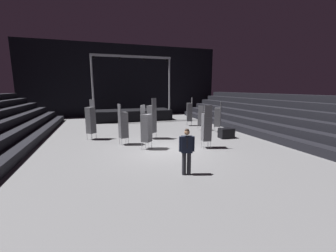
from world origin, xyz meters
The scene contains 14 objects.
ground_plane centered at (0.00, 0.00, -0.05)m, with size 22.00×30.00×0.10m, color slate.
arena_end_wall centered at (0.00, 15.00, 4.00)m, with size 22.00×0.30×8.00m, color black.
bleacher_bank_right centered at (8.75, 1.00, 1.35)m, with size 4.50×24.00×2.70m.
stage_riser centered at (0.00, 11.01, 0.62)m, with size 7.60×2.86×6.07m.
man_with_tie centered at (-0.16, -3.36, 0.98)m, with size 0.57×0.33×1.73m.
chair_stack_front_left centered at (-0.01, 2.59, 1.28)m, with size 0.62×0.62×2.56m.
chair_stack_front_right centered at (-1.87, 1.69, 1.15)m, with size 0.53×0.53×2.31m.
chair_stack_mid_left centered at (-0.84, 0.41, 1.15)m, with size 0.62×0.62×2.31m.
chair_stack_mid_right centered at (4.14, 6.22, 1.19)m, with size 0.55×0.55×2.39m.
chair_stack_mid_centre centered at (-3.63, 3.56, 1.24)m, with size 0.62×0.62×2.48m.
chair_stack_rear_left centered at (5.04, 3.20, 1.11)m, with size 0.62×0.62×2.22m.
chair_stack_rear_right centered at (2.23, -0.37, 1.15)m, with size 0.50×0.50×2.31m.
chair_stack_rear_centre centered at (4.20, 4.16, 0.94)m, with size 0.62×0.62×1.88m.
equipment_road_case centered at (4.56, 1.31, 0.31)m, with size 0.90×0.60×0.63m, color black.
Camera 1 is at (-3.11, -10.24, 3.15)m, focal length 22.80 mm.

